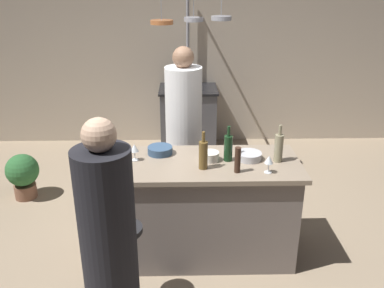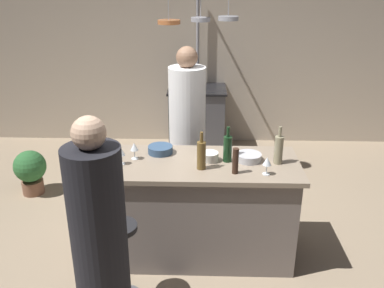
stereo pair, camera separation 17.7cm
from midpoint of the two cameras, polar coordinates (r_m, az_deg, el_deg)
name	(u,v)px [view 1 (the left image)]	position (r m, az deg, el deg)	size (l,w,h in m)	color
ground_plane	(192,251)	(3.91, -1.28, -14.54)	(9.00, 9.00, 0.00)	gray
back_wall	(188,53)	(6.07, -1.45, 12.36)	(6.40, 0.16, 2.60)	#BCAD99
kitchen_island	(192,209)	(3.66, -1.34, -8.86)	(1.80, 0.72, 0.90)	slate
stove_range	(188,119)	(5.90, -1.37, 3.49)	(0.80, 0.64, 0.89)	#47474C
chef	(184,138)	(4.23, -2.32, 0.82)	(0.36, 0.36, 1.72)	white
bar_stool_left	(127,262)	(3.24, -10.55, -15.69)	(0.28, 0.28, 0.68)	#4C4C51
guest_left	(110,253)	(2.71, -13.15, -14.34)	(0.34, 0.34, 1.63)	black
overhead_pot_rack	(189,36)	(5.17, -1.48, 14.64)	(0.89, 1.30, 2.17)	gray
potted_plant	(23,174)	(5.01, -23.15, -3.76)	(0.36, 0.36, 0.52)	brown
pepper_mill	(238,160)	(3.25, 4.73, -2.21)	(0.05, 0.05, 0.21)	#382319
wine_bottle_amber	(203,154)	(3.29, 0.01, -1.46)	(0.07, 0.07, 0.31)	brown
wine_bottle_red	(228,148)	(3.44, 3.54, -0.50)	(0.07, 0.07, 0.30)	#143319
wine_bottle_white	(279,148)	(3.47, 10.41, -0.51)	(0.07, 0.07, 0.32)	gray
wine_glass_by_chef	(122,154)	(3.40, -11.09, -1.36)	(0.07, 0.07, 0.15)	silver
wine_glass_near_left_guest	(134,149)	(3.49, -9.34, -0.65)	(0.07, 0.07, 0.15)	silver
wine_glass_near_right_guest	(269,160)	(3.27, 8.99, -2.26)	(0.07, 0.07, 0.15)	silver
mixing_bowl_steel	(249,156)	(3.51, 6.41, -1.65)	(0.21, 0.21, 0.06)	#B7B7BC
mixing_bowl_ceramic	(210,156)	(3.47, 1.07, -1.70)	(0.15, 0.15, 0.07)	silver
mixing_bowl_blue	(160,150)	(3.61, -5.81, -0.87)	(0.21, 0.21, 0.06)	#334C6B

